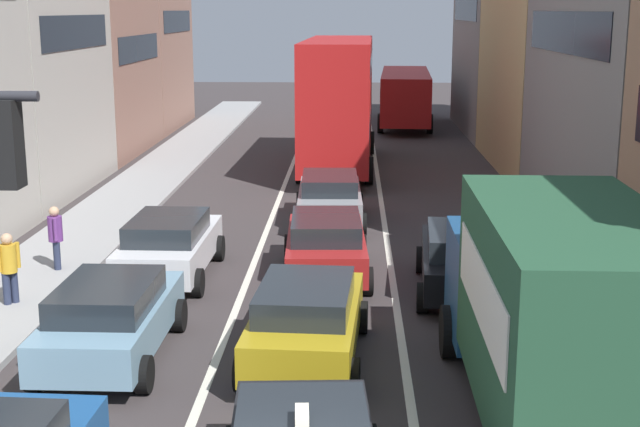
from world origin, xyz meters
name	(u,v)px	position (x,y,z in m)	size (l,w,h in m)	color
sidewalk_left	(123,203)	(-6.70, 20.00, 0.07)	(2.60, 64.00, 0.14)	#9A9A9A
lane_stripe_left	(276,206)	(-1.70, 20.00, 0.01)	(0.16, 60.00, 0.01)	silver
lane_stripe_right	(382,207)	(1.70, 20.00, 0.01)	(0.16, 60.00, 0.01)	silver
building_row_right	(619,27)	(9.90, 23.75, 5.59)	(7.20, 43.90, 13.33)	gray
removalist_box_truck	(555,307)	(3.70, 4.41, 1.97)	(2.75, 7.72, 3.58)	navy
sedan_centre_lane_second	(306,319)	(-0.06, 7.08, 0.80)	(2.27, 4.40, 1.49)	#B29319
wagon_left_lane_second	(111,317)	(-3.58, 7.02, 0.80)	(2.09, 4.31, 1.49)	#759EB7
hatchback_centre_lane_third	(326,244)	(0.13, 12.30, 0.80)	(2.20, 4.37, 1.49)	#A51E1E
sedan_left_lane_third	(169,245)	(-3.55, 12.10, 0.80)	(2.11, 4.33, 1.49)	silver
coupe_centre_lane_fourth	(330,197)	(0.08, 17.68, 0.80)	(2.15, 4.34, 1.49)	gray
sedan_right_lane_behind_truck	(464,259)	(3.22, 11.15, 0.80)	(2.29, 4.41, 1.49)	black
bus_mid_queue_primary	(339,97)	(0.19, 26.99, 2.83)	(3.02, 10.56, 5.06)	#B21919
bus_far_queue_secondary	(405,93)	(3.58, 40.66, 1.76)	(3.19, 10.61, 2.90)	#B21919
pedestrian_near_kerb	(56,236)	(-6.29, 12.25, 0.95)	(0.34, 0.51, 1.66)	#262D47
pedestrian_mid_sidewalk	(9,266)	(-6.43, 9.67, 0.95)	(0.38, 0.44, 1.66)	#262D47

